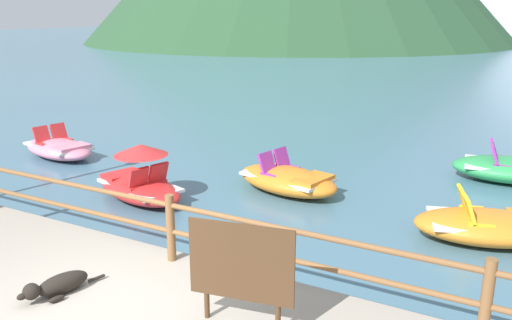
{
  "coord_description": "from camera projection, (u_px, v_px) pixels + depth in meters",
  "views": [
    {
      "loc": [
        4.12,
        -3.68,
        3.7
      ],
      "look_at": [
        -0.53,
        5.0,
        0.9
      ],
      "focal_mm": 36.56,
      "sensor_mm": 36.0,
      "label": 1
    }
  ],
  "objects": [
    {
      "name": "pedal_boat_5",
      "position": [
        487.0,
        226.0,
        8.66
      ],
      "size": [
        2.61,
        1.9,
        0.85
      ],
      "color": "orange",
      "rests_on": "ground"
    },
    {
      "name": "pedal_boat_2",
      "position": [
        140.0,
        182.0,
        10.61
      ],
      "size": [
        2.59,
        1.8,
        1.18
      ],
      "color": "red",
      "rests_on": "ground"
    },
    {
      "name": "sign_board",
      "position": [
        241.0,
        264.0,
        5.52
      ],
      "size": [
        1.17,
        0.25,
        1.19
      ],
      "color": "silver",
      "rests_on": "promenade_dock"
    },
    {
      "name": "pedal_boat_1",
      "position": [
        59.0,
        148.0,
        13.76
      ],
      "size": [
        2.69,
        1.74,
        0.81
      ],
      "color": "pink",
      "rests_on": "ground"
    },
    {
      "name": "pedal_boat_0",
      "position": [
        288.0,
        180.0,
        11.05
      ],
      "size": [
        2.6,
        1.75,
        0.86
      ],
      "color": "orange",
      "rests_on": "ground"
    },
    {
      "name": "dog_resting",
      "position": [
        57.0,
        285.0,
        6.3
      ],
      "size": [
        0.48,
        1.04,
        0.26
      ],
      "color": "black",
      "rests_on": "promenade_dock"
    },
    {
      "name": "dock_railing",
      "position": [
        170.0,
        221.0,
        7.05
      ],
      "size": [
        23.92,
        0.12,
        0.95
      ],
      "color": "brown",
      "rests_on": "promenade_dock"
    },
    {
      "name": "ground_plane",
      "position": [
        478.0,
        62.0,
        39.9
      ],
      "size": [
        200.0,
        200.0,
        0.0
      ],
      "primitive_type": "plane",
      "color": "#477084"
    },
    {
      "name": "pedal_boat_4",
      "position": [
        511.0,
        169.0,
        11.76
      ],
      "size": [
        2.6,
        1.62,
        0.87
      ],
      "color": "green",
      "rests_on": "ground"
    }
  ]
}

